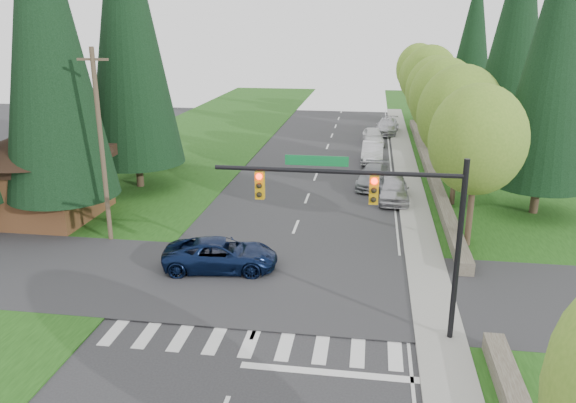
% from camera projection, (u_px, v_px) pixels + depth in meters
% --- Properties ---
extents(ground, '(120.00, 120.00, 0.00)m').
position_uv_depth(ground, '(228.00, 398.00, 17.35)').
color(ground, '#28282B').
rests_on(ground, ground).
extents(grass_east, '(14.00, 110.00, 0.06)m').
position_uv_depth(grass_east, '(516.00, 212.00, 34.34)').
color(grass_east, '#1B4412').
rests_on(grass_east, ground).
extents(grass_west, '(14.00, 110.00, 0.06)m').
position_uv_depth(grass_west, '(115.00, 194.00, 38.02)').
color(grass_west, '#1B4412').
rests_on(grass_west, ground).
extents(cross_street, '(120.00, 8.00, 0.10)m').
position_uv_depth(cross_street, '(273.00, 285.00, 24.88)').
color(cross_street, '#28282B').
rests_on(cross_street, ground).
extents(sidewalk_east, '(1.80, 80.00, 0.13)m').
position_uv_depth(sidewalk_east, '(412.00, 198.00, 37.08)').
color(sidewalk_east, gray).
rests_on(sidewalk_east, ground).
extents(curb_east, '(0.20, 80.00, 0.13)m').
position_uv_depth(curb_east, '(399.00, 197.00, 37.20)').
color(curb_east, gray).
rests_on(curb_east, ground).
extents(stone_wall_north, '(0.70, 40.00, 0.70)m').
position_uv_depth(stone_wall_north, '(428.00, 165.00, 44.29)').
color(stone_wall_north, '#4C4438').
rests_on(stone_wall_north, ground).
extents(traffic_signal, '(8.70, 0.37, 6.80)m').
position_uv_depth(traffic_signal, '(378.00, 207.00, 19.45)').
color(traffic_signal, black).
rests_on(traffic_signal, ground).
extents(brown_building, '(8.40, 8.40, 5.40)m').
position_uv_depth(brown_building, '(40.00, 166.00, 32.65)').
color(brown_building, '#4C2D19').
rests_on(brown_building, ground).
extents(utility_pole, '(1.60, 0.24, 10.00)m').
position_uv_depth(utility_pole, '(101.00, 146.00, 28.44)').
color(utility_pole, '#473828').
rests_on(utility_pole, ground).
extents(decid_tree_0, '(4.80, 4.80, 8.37)m').
position_uv_depth(decid_tree_0, '(477.00, 140.00, 27.53)').
color(decid_tree_0, '#38281C').
rests_on(decid_tree_0, ground).
extents(decid_tree_1, '(5.20, 5.20, 8.80)m').
position_uv_depth(decid_tree_1, '(460.00, 114.00, 34.05)').
color(decid_tree_1, '#38281C').
rests_on(decid_tree_1, ground).
extents(decid_tree_2, '(5.00, 5.00, 8.82)m').
position_uv_depth(decid_tree_2, '(444.00, 97.00, 40.64)').
color(decid_tree_2, '#38281C').
rests_on(decid_tree_2, ground).
extents(decid_tree_3, '(5.00, 5.00, 8.55)m').
position_uv_depth(decid_tree_3, '(435.00, 90.00, 47.30)').
color(decid_tree_3, '#38281C').
rests_on(decid_tree_3, ground).
extents(decid_tree_4, '(5.40, 5.40, 9.18)m').
position_uv_depth(decid_tree_4, '(429.00, 78.00, 53.76)').
color(decid_tree_4, '#38281C').
rests_on(decid_tree_4, ground).
extents(decid_tree_5, '(4.80, 4.80, 8.30)m').
position_uv_depth(decid_tree_5, '(421.00, 77.00, 60.54)').
color(decid_tree_5, '#38281C').
rests_on(decid_tree_5, ground).
extents(decid_tree_6, '(5.20, 5.20, 8.86)m').
position_uv_depth(decid_tree_6, '(418.00, 69.00, 67.02)').
color(decid_tree_6, '#38281C').
rests_on(decid_tree_6, ground).
extents(conifer_w_a, '(6.12, 6.12, 19.80)m').
position_uv_depth(conifer_w_a, '(45.00, 29.00, 29.10)').
color(conifer_w_a, '#38281C').
rests_on(conifer_w_a, ground).
extents(conifer_w_b, '(5.44, 5.44, 17.80)m').
position_uv_depth(conifer_w_b, '(38.00, 46.00, 33.60)').
color(conifer_w_b, '#38281C').
rests_on(conifer_w_b, ground).
extents(conifer_w_c, '(6.46, 6.46, 20.80)m').
position_uv_depth(conifer_w_c, '(127.00, 20.00, 36.35)').
color(conifer_w_c, '#38281C').
rests_on(conifer_w_c, ground).
extents(conifer_w_e, '(5.78, 5.78, 18.80)m').
position_uv_depth(conifer_w_e, '(136.00, 34.00, 42.59)').
color(conifer_w_e, '#38281C').
rests_on(conifer_w_e, ground).
extents(conifer_e_a, '(5.44, 5.44, 17.80)m').
position_uv_depth(conifer_e_a, '(556.00, 47.00, 31.23)').
color(conifer_e_a, '#38281C').
rests_on(conifer_e_a, ground).
extents(conifer_e_b, '(6.12, 6.12, 19.80)m').
position_uv_depth(conifer_e_b, '(518.00, 27.00, 43.97)').
color(conifer_e_b, '#38281C').
rests_on(conifer_e_b, ground).
extents(conifer_e_c, '(5.10, 5.10, 16.80)m').
position_uv_depth(conifer_e_c, '(473.00, 41.00, 57.76)').
color(conifer_e_c, '#38281C').
rests_on(conifer_e_c, ground).
extents(suv_navy, '(5.59, 3.13, 1.48)m').
position_uv_depth(suv_navy, '(221.00, 255.00, 26.23)').
color(suv_navy, '#0B1738').
rests_on(suv_navy, ground).
extents(parked_car_a, '(1.95, 4.79, 1.63)m').
position_uv_depth(parked_car_a, '(393.00, 189.00, 36.42)').
color(parked_car_a, '#ACACB1').
rests_on(parked_car_a, ground).
extents(parked_car_b, '(2.55, 5.08, 1.42)m').
position_uv_depth(parked_car_b, '(373.00, 177.00, 39.66)').
color(parked_car_b, gray).
rests_on(parked_car_b, ground).
extents(parked_car_c, '(1.82, 5.00, 1.64)m').
position_uv_depth(parked_car_c, '(373.00, 152.00, 46.62)').
color(parked_car_c, silver).
rests_on(parked_car_c, ground).
extents(parked_car_d, '(2.28, 4.67, 1.53)m').
position_uv_depth(parked_car_d, '(373.00, 136.00, 53.65)').
color(parked_car_d, silver).
rests_on(parked_car_d, ground).
extents(parked_car_e, '(2.79, 5.62, 1.57)m').
position_uv_depth(parked_car_e, '(387.00, 126.00, 58.49)').
color(parked_car_e, '#B3B3B9').
rests_on(parked_car_e, ground).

